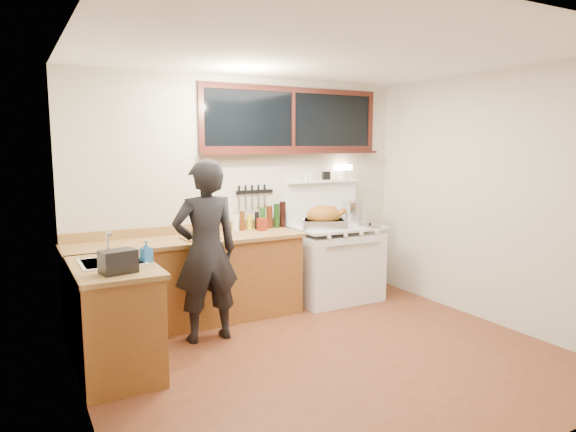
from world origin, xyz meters
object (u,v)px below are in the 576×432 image
man (206,251)px  cutting_board (201,234)px  vintage_stove (335,261)px  roast_turkey (324,219)px

man → cutting_board: size_ratio=4.50×
vintage_stove → man: bearing=-164.7°
roast_turkey → vintage_stove: bearing=17.1°
man → roast_turkey: bearing=15.1°
vintage_stove → cutting_board: vintage_stove is taller
man → roast_turkey: size_ratio=2.79×
vintage_stove → cutting_board: size_ratio=4.20×
vintage_stove → man: size_ratio=0.93×
man → cutting_board: bearing=76.2°
vintage_stove → roast_turkey: vintage_stove is taller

